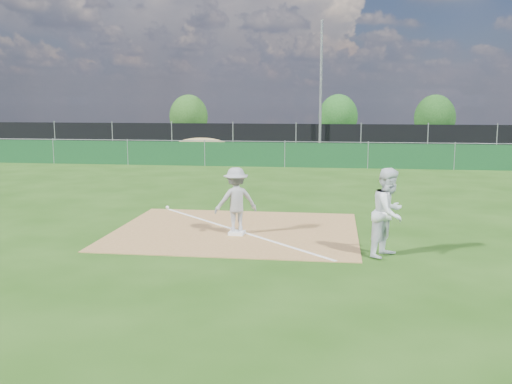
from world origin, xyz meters
TOP-DOWN VIEW (x-y plane):
  - ground at (0.00, 10.00)m, footprint 90.00×90.00m
  - infield_dirt at (0.00, 1.00)m, footprint 6.00×5.00m
  - foul_line at (0.00, 1.00)m, footprint 5.01×5.01m
  - green_fence at (0.00, 15.00)m, footprint 44.00×0.05m
  - dirt_mound at (-5.00, 18.50)m, footprint 3.38×2.60m
  - black_fence at (0.00, 23.00)m, footprint 46.00×0.04m
  - parking_lot at (0.00, 28.00)m, footprint 46.00×9.00m
  - light_pole at (1.50, 22.70)m, footprint 0.16×0.16m
  - first_base at (0.10, 0.57)m, footprint 0.38×0.38m
  - play_at_first at (0.06, 0.67)m, footprint 2.25×0.97m
  - runner at (3.54, -0.86)m, footprint 1.08×1.14m
  - car_left at (-5.56, 27.15)m, footprint 4.29×2.39m
  - car_mid at (0.91, 26.51)m, footprint 4.49×2.37m
  - car_right at (4.00, 28.21)m, footprint 4.89×2.68m
  - tree_left at (-9.57, 33.44)m, footprint 3.14×3.14m
  - tree_mid at (2.65, 34.65)m, footprint 3.16×3.16m
  - tree_right at (10.00, 32.88)m, footprint 3.11×3.11m

SIDE VIEW (x-z plane):
  - ground at x=0.00m, z-range 0.00..0.00m
  - parking_lot at x=0.00m, z-range 0.00..0.01m
  - infield_dirt at x=0.00m, z-range 0.00..0.02m
  - foul_line at x=0.00m, z-range 0.02..0.03m
  - first_base at x=0.10m, z-range 0.02..0.10m
  - dirt_mound at x=-5.00m, z-range 0.00..1.17m
  - green_fence at x=0.00m, z-range 0.00..1.20m
  - car_right at x=4.00m, z-range 0.01..1.35m
  - car_left at x=-5.56m, z-range 0.01..1.39m
  - car_mid at x=0.91m, z-range 0.01..1.42m
  - play_at_first at x=0.06m, z-range 0.02..1.64m
  - black_fence at x=0.00m, z-range 0.00..1.80m
  - runner at x=3.54m, z-range 0.00..1.86m
  - tree_right at x=10.00m, z-range 0.05..3.75m
  - tree_left at x=-9.57m, z-range 0.05..3.78m
  - tree_mid at x=2.65m, z-range 0.05..3.81m
  - light_pole at x=1.50m, z-range 0.00..8.00m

